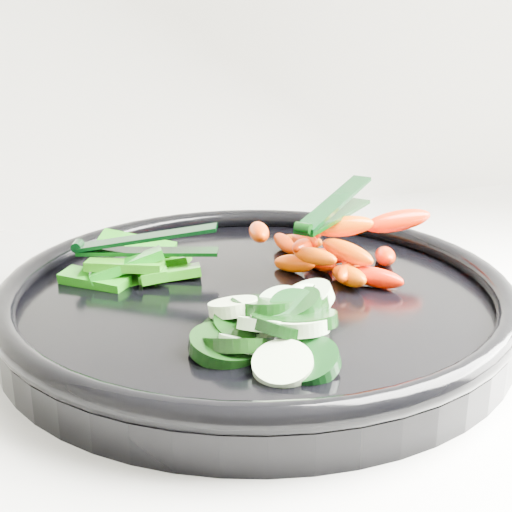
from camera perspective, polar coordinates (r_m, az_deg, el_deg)
name	(u,v)px	position (r m, az deg, el deg)	size (l,w,h in m)	color
veggie_tray	(256,300)	(0.53, 0.00, -3.55)	(0.48, 0.48, 0.04)	black
cucumber_pile	(264,328)	(0.45, 0.65, -5.75)	(0.12, 0.12, 0.04)	black
carrot_pile	(335,250)	(0.57, 6.33, 0.49)	(0.16, 0.14, 0.05)	#EA3B00
pepper_pile	(138,266)	(0.57, -9.43, -0.82)	(0.11, 0.09, 0.04)	#156B0A
tong_carrot	(333,210)	(0.57, 6.17, 3.67)	(0.10, 0.08, 0.02)	black
tong_pepper	(143,245)	(0.56, -9.05, 0.90)	(0.11, 0.05, 0.02)	black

